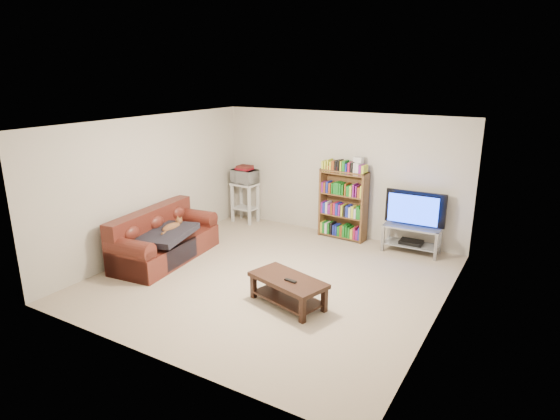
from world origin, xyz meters
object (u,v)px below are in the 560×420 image
Objects in this scene: coffee_table at (288,286)px; sofa at (162,241)px; tv_stand at (412,235)px; bookshelf at (343,204)px.

sofa is at bearing -171.72° from coffee_table.
coffee_table is 1.20× the size of tv_stand.
tv_stand is at bearing 27.91° from sofa.
bookshelf reaches higher than coffee_table.
bookshelf is (2.26, 2.55, 0.38)m from sofa.
sofa is 4.38m from tv_stand.
tv_stand is 1.42m from bookshelf.
sofa reaches higher than coffee_table.
sofa reaches higher than tv_stand.
sofa is 3.43m from bookshelf.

